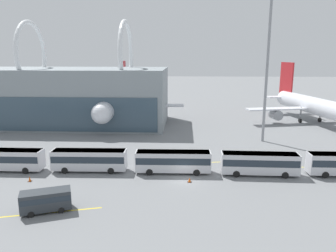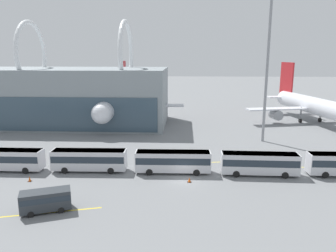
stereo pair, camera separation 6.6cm
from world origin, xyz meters
TOP-DOWN VIEW (x-y plane):
  - ground_plane at (0.00, 0.00)m, footprint 440.00×440.00m
  - airliner_at_gate_near at (-18.23, 40.99)m, footprint 36.00×36.54m
  - airliner_at_gate_far at (33.05, 41.88)m, footprint 34.94×38.35m
  - shuttle_bus_1 at (-27.43, 2.69)m, footprint 11.29×2.64m
  - shuttle_bus_2 at (-14.59, 3.15)m, footprint 11.34×2.81m
  - shuttle_bus_3 at (-1.75, 3.07)m, footprint 11.33×2.80m
  - shuttle_bus_4 at (11.09, 2.81)m, footprint 11.32×2.76m
  - service_van_foreground at (-15.81, -10.11)m, footprint 5.92×4.01m
  - floodlight_mast at (16.11, 22.50)m, footprint 2.03×2.03m
  - lane_stripe_0 at (-15.21, -10.38)m, footprint 11.04×3.21m
  - lane_stripe_1 at (2.93, 8.02)m, footprint 9.35×1.81m
  - lane_stripe_2 at (23.06, 5.44)m, footprint 10.66×3.19m
  - traffic_cone_1 at (0.70, -0.55)m, footprint 0.56×0.56m
  - traffic_cone_2 at (-21.91, -1.43)m, footprint 0.51×0.51m

SIDE VIEW (x-z plane):
  - ground_plane at x=0.00m, z-range 0.00..0.00m
  - lane_stripe_0 at x=-15.21m, z-range 0.00..0.01m
  - lane_stripe_1 at x=2.93m, z-range 0.00..0.01m
  - lane_stripe_2 at x=23.06m, z-range 0.00..0.01m
  - traffic_cone_1 at x=0.70m, z-range -0.01..0.70m
  - traffic_cone_2 at x=-21.91m, z-range -0.01..0.73m
  - service_van_foreground at x=-15.81m, z-range 0.21..2.69m
  - shuttle_bus_1 at x=-27.43m, z-range 0.29..3.64m
  - shuttle_bus_2 at x=-14.59m, z-range 0.29..3.64m
  - shuttle_bus_3 at x=-1.75m, z-range 0.29..3.64m
  - shuttle_bus_4 at x=11.09m, z-range 0.29..3.64m
  - airliner_at_gate_far at x=33.05m, z-range -2.96..12.27m
  - airliner_at_gate_near at x=-18.23m, z-range -2.68..12.88m
  - floodlight_mast at x=16.11m, z-range 2.50..32.46m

